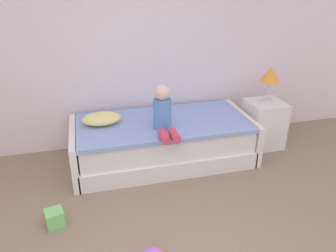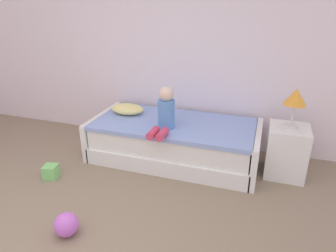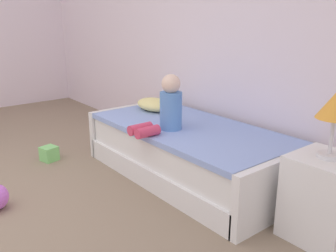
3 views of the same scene
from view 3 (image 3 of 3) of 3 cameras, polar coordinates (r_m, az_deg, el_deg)
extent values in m
cube|color=white|center=(4.04, 5.67, 16.05)|extent=(7.20, 0.10, 2.90)
cube|color=white|center=(3.59, 3.14, -6.15)|extent=(2.00, 1.00, 0.20)
cube|color=white|center=(3.51, 3.19, -2.77)|extent=(1.94, 0.94, 0.25)
cube|color=#8CA5E0|center=(3.46, 3.23, -0.43)|extent=(1.98, 0.98, 0.05)
cube|color=white|center=(4.31, -5.87, -0.12)|extent=(0.07, 1.00, 0.50)
cube|color=white|center=(2.92, 16.76, -9.34)|extent=(0.07, 1.00, 0.50)
cube|color=white|center=(2.78, 22.86, -10.28)|extent=(0.44, 0.44, 0.60)
cylinder|color=silver|center=(2.66, 23.63, -4.20)|extent=(0.15, 0.15, 0.03)
cylinder|color=silver|center=(2.61, 23.98, -1.43)|extent=(0.02, 0.02, 0.24)
cone|color=#F29E33|center=(2.56, 24.54, 3.03)|extent=(0.24, 0.24, 0.18)
cylinder|color=#598CD1|center=(3.33, 0.45, 2.37)|extent=(0.20, 0.20, 0.34)
sphere|color=beige|center=(3.28, 0.46, 6.55)|extent=(0.17, 0.17, 0.17)
cylinder|color=#D83F60|center=(3.24, -4.30, -0.42)|extent=(0.09, 0.22, 0.09)
cylinder|color=#D83F60|center=(3.15, -3.17, -0.89)|extent=(0.09, 0.22, 0.09)
ellipsoid|color=#F2E58C|center=(4.02, -2.23, 3.36)|extent=(0.44, 0.30, 0.13)
cube|color=#7FD872|center=(4.15, -17.87, -4.08)|extent=(0.19, 0.19, 0.15)
camera|label=1|loc=(3.53, -62.26, 17.32)|focal=35.28mm
camera|label=2|loc=(1.87, -81.93, 16.19)|focal=32.47mm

